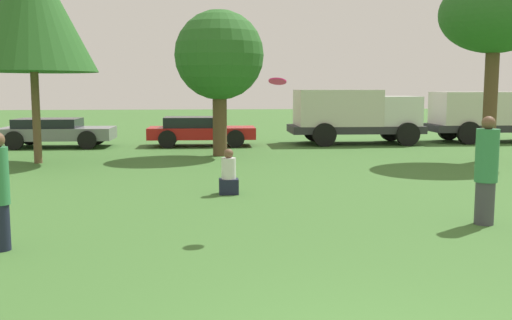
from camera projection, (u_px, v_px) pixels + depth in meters
person_catcher at (486, 171)px, 9.61m from camera, size 0.38×0.38×1.83m
frisbee at (277, 81)px, 9.11m from camera, size 0.30×0.28×0.14m
bystander_sitting at (229, 176)px, 12.47m from camera, size 0.42×0.35×0.99m
tree_0 at (31, 8)px, 17.12m from camera, size 3.80×3.80×6.58m
tree_1 at (219, 56)px, 19.28m from camera, size 3.00×3.00×4.91m
tree_2 at (495, 16)px, 17.66m from camera, size 3.36×3.36×5.77m
parked_car_grey at (55, 131)px, 22.47m from camera, size 4.35×2.11×1.12m
parked_car_red at (200, 130)px, 22.97m from camera, size 4.26×1.95×1.16m
delivery_truck_white at (354, 113)px, 23.83m from camera, size 5.45×2.57×2.23m
delivery_truck_green at (492, 114)px, 24.65m from camera, size 5.62×2.40×2.14m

